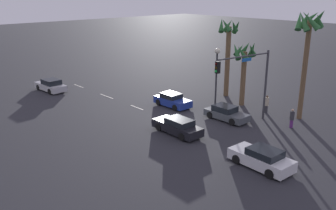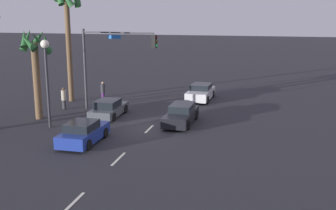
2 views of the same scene
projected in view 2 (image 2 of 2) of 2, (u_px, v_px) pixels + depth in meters
name	position (u px, v px, depth m)	size (l,w,h in m)	color
ground_plane	(151.00, 127.00, 27.56)	(220.00, 220.00, 0.00)	#28282D
lane_stripe_1	(70.00, 206.00, 16.36)	(2.54, 0.14, 0.01)	silver
lane_stripe_2	(118.00, 159.00, 21.59)	(2.01, 0.14, 0.01)	silver
lane_stripe_3	(149.00, 129.00, 27.08)	(1.86, 0.14, 0.01)	silver
car_0	(109.00, 109.00, 30.21)	(4.13, 1.87, 1.30)	#474C51
car_1	(201.00, 92.00, 36.08)	(4.41, 2.11, 1.37)	silver
car_2	(181.00, 115.00, 28.40)	(4.61, 1.87, 1.33)	black
car_3	(83.00, 133.00, 24.09)	(3.99, 1.88, 1.34)	navy
traffic_signal	(109.00, 55.00, 31.27)	(1.00, 6.27, 6.32)	#38383D
streetlamp	(46.00, 66.00, 26.60)	(0.56, 0.56, 5.85)	#2D2D33
pedestrian_0	(64.00, 98.00, 32.46)	(0.53, 0.53, 1.75)	#333338
pedestrian_1	(103.00, 91.00, 35.54)	(0.38, 0.38, 1.68)	#59266B
palm_tree_0	(35.00, 55.00, 28.71)	(2.42, 2.69, 6.53)	brown
palm_tree_1	(68.00, 14.00, 34.00)	(2.70, 2.88, 9.91)	brown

